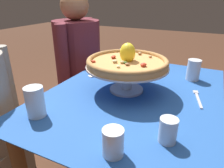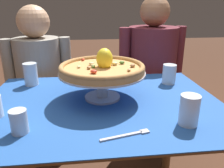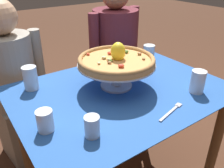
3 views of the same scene
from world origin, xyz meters
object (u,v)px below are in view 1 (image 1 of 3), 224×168
object	(u,v)px
water_glass_side_left	(113,144)
water_glass_back_right	(125,58)
pizza_stand	(127,73)
water_glass_back_left	(35,104)
sugar_packet	(93,76)
water_glass_front_left	(168,132)
dinner_fork	(198,98)
diner_right	(79,71)
water_glass_front_right	(193,71)
pizza	(127,62)

from	to	relation	value
water_glass_side_left	water_glass_back_right	xyz separation A→B (m)	(0.87, 0.32, 0.01)
pizza_stand	water_glass_back_left	xyz separation A→B (m)	(-0.39, 0.24, -0.04)
sugar_packet	water_glass_front_left	bearing A→B (deg)	-127.43
water_glass_side_left	water_glass_back_right	world-z (taller)	water_glass_back_right
water_glass_back_left	dinner_fork	world-z (taller)	water_glass_back_left
water_glass_side_left	sugar_packet	world-z (taller)	water_glass_side_left
dinner_fork	diner_right	distance (m)	1.04
diner_right	water_glass_back_left	bearing A→B (deg)	-156.13
water_glass_front_left	dinner_fork	world-z (taller)	water_glass_front_left
pizza_stand	diner_right	bearing A→B (deg)	54.56
water_glass_back_left	sugar_packet	distance (m)	0.50
water_glass_side_left	water_glass_back_right	distance (m)	0.93
water_glass_front_right	water_glass_back_right	distance (m)	0.49
water_glass_back_left	dinner_fork	distance (m)	0.76
water_glass_back_left	diner_right	distance (m)	0.92
pizza_stand	dinner_fork	bearing A→B (deg)	-78.56
pizza	dinner_fork	size ratio (longest dim) A/B	2.18
water_glass_back_left	water_glass_front_left	distance (m)	0.53
water_glass_front_right	water_glass_back_right	world-z (taller)	water_glass_front_right
water_glass_side_left	water_glass_front_left	world-z (taller)	water_glass_side_left
pizza	water_glass_back_left	size ratio (longest dim) A/B	3.17
water_glass_front_left	dinner_fork	size ratio (longest dim) A/B	0.48
water_glass_back_right	dinner_fork	world-z (taller)	water_glass_back_right
water_glass_back_right	diner_right	bearing A→B (deg)	87.29
pizza	water_glass_back_left	world-z (taller)	pizza
pizza_stand	water_glass_back_left	bearing A→B (deg)	148.19
pizza	water_glass_back_left	xyz separation A→B (m)	(-0.39, 0.24, -0.10)
water_glass_back_left	water_glass_front_left	bearing A→B (deg)	-82.22
pizza	water_glass_back_right	distance (m)	0.46
water_glass_front_right	sugar_packet	bearing A→B (deg)	111.00
pizza	water_glass_back_right	size ratio (longest dim) A/B	3.61
water_glass_side_left	water_glass_back_right	size ratio (longest dim) A/B	0.82
water_glass_side_left	water_glass_front_left	bearing A→B (deg)	-45.25
pizza_stand	water_glass_front_right	world-z (taller)	pizza_stand
water_glass_back_left	water_glass_back_right	world-z (taller)	water_glass_back_left
pizza_stand	water_glass_side_left	bearing A→B (deg)	-162.50
water_glass_back_right	water_glass_front_left	distance (m)	0.87
water_glass_front_right	dinner_fork	xyz separation A→B (m)	(-0.25, -0.05, -0.05)
water_glass_back_left	diner_right	size ratio (longest dim) A/B	0.10
water_glass_front_left	water_glass_back_left	bearing A→B (deg)	97.78
water_glass_back_left	water_glass_front_right	xyz separation A→B (m)	(0.71, -0.54, -0.00)
dinner_fork	sugar_packet	world-z (taller)	dinner_fork
water_glass_side_left	dinner_fork	size ratio (longest dim) A/B	0.49
water_glass_front_right	water_glass_front_left	distance (m)	0.64
dinner_fork	pizza	bearing A→B (deg)	101.20
water_glass_back_left	water_glass_back_right	size ratio (longest dim) A/B	1.14
water_glass_back_right	sugar_packet	bearing A→B (deg)	164.19
pizza_stand	water_glass_back_left	size ratio (longest dim) A/B	3.25
diner_right	water_glass_front_left	bearing A→B (deg)	-130.12
pizza_stand	pizza	bearing A→B (deg)	16.79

